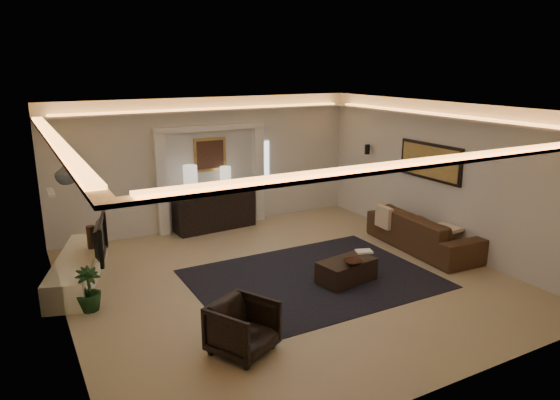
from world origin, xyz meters
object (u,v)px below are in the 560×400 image
console (214,211)px  sofa (424,231)px  coffee_table (346,270)px  armchair (243,328)px

console → sofa: bearing=-49.1°
coffee_table → sofa: bearing=4.7°
console → sofa: console is taller
sofa → armchair: bearing=113.6°
console → coffee_table: bearing=-80.8°
console → armchair: 5.20m
coffee_table → armchair: bearing=-164.5°
sofa → console: bearing=48.2°
console → coffee_table: console is taller
console → armchair: bearing=-111.5°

